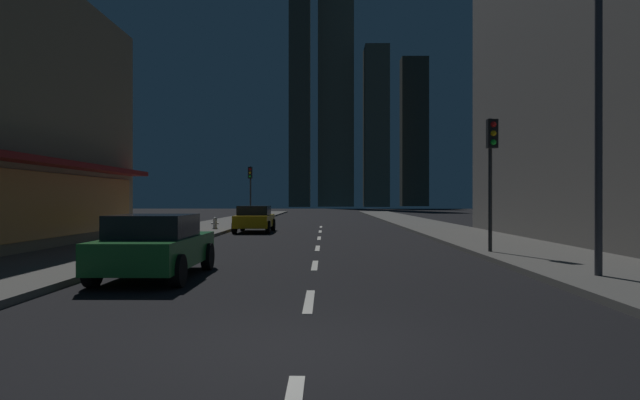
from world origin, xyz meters
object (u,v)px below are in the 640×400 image
Objects in this scene: traffic_light_near_right at (491,155)px; street_lamp_right at (561,48)px; car_parked_far at (255,219)px; fire_hydrant_far_left at (215,223)px; car_parked_near at (156,245)px; traffic_light_far_left at (250,181)px.

street_lamp_right reaches higher than traffic_light_near_right.
fire_hydrant_far_left is at bearing 165.17° from car_parked_far.
traffic_light_near_right is at bearing 27.45° from car_parked_near.
fire_hydrant_far_left is 0.16× the size of traffic_light_far_left.
car_parked_near is 17.50m from car_parked_far.
traffic_light_far_left reaches higher than car_parked_far.
car_parked_far reaches higher than fire_hydrant_far_left.
car_parked_far is 1.01× the size of traffic_light_far_left.
car_parked_far is 1.01× the size of traffic_light_near_right.
traffic_light_near_right is (9.10, -12.77, 2.45)m from car_parked_far.
fire_hydrant_far_left is 0.10× the size of street_lamp_right.
car_parked_near is at bearing -82.76° from fire_hydrant_far_left.
street_lamp_right is at bearing -3.73° from car_parked_near.
car_parked_far is at bearing -14.83° from fire_hydrant_far_left.
car_parked_far is at bearing 125.48° from traffic_light_near_right.
car_parked_near is 1.01× the size of traffic_light_near_right.
traffic_light_near_right reaches higher than car_parked_far.
street_lamp_right reaches higher than traffic_light_far_left.
car_parked_far is 0.64× the size of street_lamp_right.
car_parked_near is 1.00× the size of car_parked_far.
fire_hydrant_far_left is (-2.30, 0.61, -0.29)m from car_parked_far.
street_lamp_right is (8.98, -0.58, 4.33)m from car_parked_near.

